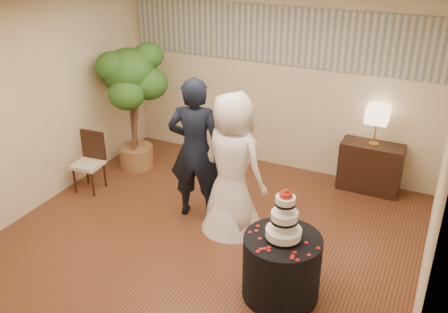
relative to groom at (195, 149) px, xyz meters
The scene contains 15 objects.
floor 1.20m from the groom, 56.00° to the right, with size 5.00×5.00×0.00m, color brown.
ceiling 1.97m from the groom, 56.00° to the right, with size 5.00×5.00×0.00m, color white.
wall_back 1.99m from the groom, 78.05° to the left, with size 5.00×0.06×2.80m, color beige.
wall_front 3.15m from the groom, 82.59° to the right, with size 5.00×0.06×2.80m, color beige.
wall_left 2.22m from the groom, 164.10° to the right, with size 0.06×5.00×2.80m, color beige.
wall_right 3.00m from the groom, 11.63° to the right, with size 0.06×5.00×2.80m, color beige.
mural_border 2.24m from the groom, 77.92° to the left, with size 4.90×0.02×0.85m, color #9D9F8F.
groom is the anchor object (origin of this frame).
bride 0.58m from the groom, ahead, with size 0.90×0.80×1.84m, color white.
cake_table 1.99m from the groom, 33.75° to the right, with size 0.81×0.81×0.72m, color black.
wedding_cake 1.89m from the groom, 33.75° to the right, with size 0.37×0.37×0.58m, color white, non-canonical shape.
console 2.66m from the groom, 40.32° to the left, with size 0.88×0.39×0.73m, color black.
table_lamp 2.60m from the groom, 40.32° to the left, with size 0.31×0.31×0.58m, color beige, non-canonical shape.
ficus_tree 1.78m from the groom, 151.57° to the left, with size 0.97×0.97×2.04m, color #2A5A1C, non-canonical shape.
side_chair 1.82m from the groom, behind, with size 0.41×0.43×0.88m, color black, non-canonical shape.
Camera 1 is at (2.43, -4.51, 3.66)m, focal length 40.00 mm.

